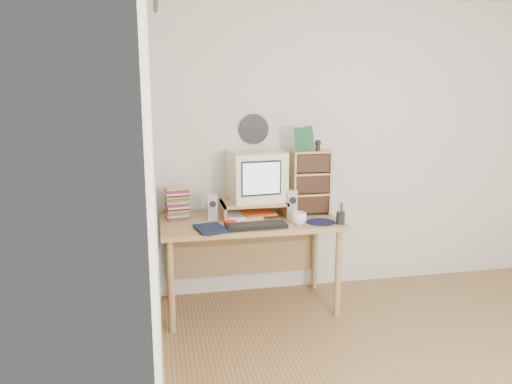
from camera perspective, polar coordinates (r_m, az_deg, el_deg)
name	(u,v)px	position (r m, az deg, el deg)	size (l,w,h in m)	color
back_wall	(357,148)	(4.50, 11.45, 4.99)	(3.50, 3.50, 0.00)	silver
left_wall	(155,201)	(2.42, -11.45, -1.07)	(3.50, 3.50, 0.00)	silver
curtain	(163,199)	(2.91, -10.61, -0.82)	(2.20, 2.20, 0.00)	#E14E1F
wall_disc	(254,129)	(4.19, -0.26, 7.19)	(0.25, 0.25, 0.02)	black
desk	(249,233)	(4.04, -0.85, -4.76)	(1.40, 0.70, 0.75)	tan
monitor_riser	(254,205)	(4.03, -0.26, -1.46)	(0.52, 0.30, 0.12)	tan
crt_monitor	(257,176)	(4.04, 0.14, 1.82)	(0.42, 0.42, 0.40)	white
speaker_left	(212,207)	(3.95, -5.03, -1.67)	(0.08, 0.08, 0.20)	#B6B6BB
speaker_right	(291,203)	(4.03, 4.07, -1.26)	(0.08, 0.08, 0.22)	#B6B6BB
keyboard	(257,226)	(3.72, 0.06, -3.90)	(0.45, 0.15, 0.03)	black
dvd_stack	(177,204)	(3.98, -9.00, -1.37)	(0.17, 0.12, 0.24)	brown
cd_rack	(310,182)	(4.09, 6.20, 1.10)	(0.31, 0.17, 0.52)	tan
mug	(299,218)	(3.81, 4.90, -3.03)	(0.12, 0.12, 0.09)	white
diary	(197,229)	(3.64, -6.71, -4.17)	(0.24, 0.18, 0.05)	black
mousepad	(321,222)	(3.90, 7.42, -3.43)	(0.22, 0.22, 0.00)	black
pen_cup	(341,216)	(3.86, 9.64, -2.67)	(0.07, 0.07, 0.13)	black
papers	(248,215)	(4.01, -0.88, -2.63)	(0.29, 0.21, 0.04)	white
red_box	(230,224)	(3.76, -2.96, -3.62)	(0.08, 0.05, 0.04)	red
game_box	(304,139)	(4.00, 5.53, 6.05)	(0.15, 0.03, 0.19)	#17512C
webcam	(318,145)	(4.04, 7.08, 5.33)	(0.05, 0.05, 0.09)	black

